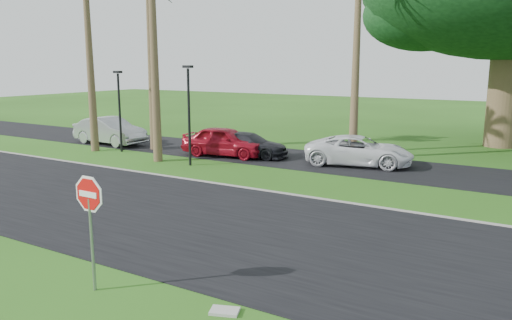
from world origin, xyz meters
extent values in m
plane|color=#254E13|center=(0.00, 0.00, 0.00)|extent=(120.00, 120.00, 0.00)
cube|color=black|center=(0.00, 2.00, 0.01)|extent=(120.00, 8.00, 0.02)
cube|color=black|center=(0.00, 12.50, 0.01)|extent=(120.00, 5.00, 0.02)
cube|color=gray|center=(0.00, 6.05, 0.03)|extent=(120.00, 0.12, 0.06)
cylinder|color=gray|center=(0.50, -3.00, 1.00)|extent=(0.07, 0.07, 2.00)
cylinder|color=white|center=(0.50, -3.00, 2.10)|extent=(1.05, 0.02, 1.05)
cylinder|color=red|center=(0.50, -3.00, 2.10)|extent=(0.90, 0.02, 0.90)
cube|color=white|center=(0.50, -3.00, 2.10)|extent=(0.50, 0.02, 0.12)
cone|color=brown|center=(-13.00, 9.00, 5.25)|extent=(0.44, 0.44, 10.50)
cone|color=brown|center=(-10.50, 11.00, 4.50)|extent=(0.44, 0.44, 9.00)
cone|color=brown|center=(-8.00, 8.50, 5.75)|extent=(0.44, 0.44, 11.50)
cone|color=brown|center=(0.00, 14.00, 4.75)|extent=(0.44, 0.44, 9.50)
cylinder|color=brown|center=(6.00, 22.00, 3.00)|extent=(1.80, 1.80, 6.00)
cylinder|color=black|center=(-11.50, 9.50, 2.10)|extent=(0.12, 0.12, 4.20)
cube|color=black|center=(-11.50, 9.50, 4.28)|extent=(0.45, 0.25, 0.12)
cylinder|color=black|center=(-6.00, 8.50, 2.25)|extent=(0.12, 0.12, 4.50)
cube|color=black|center=(-6.00, 8.50, 4.58)|extent=(0.45, 0.25, 0.12)
imported|color=#A5A8AC|center=(-13.95, 11.00, 0.79)|extent=(4.86, 1.88, 1.58)
imported|color=maroon|center=(-5.90, 11.27, 0.76)|extent=(4.69, 2.40, 1.53)
imported|color=black|center=(-4.77, 11.73, 0.61)|extent=(4.38, 2.18, 1.22)
imported|color=white|center=(0.84, 12.52, 0.69)|extent=(5.33, 3.27, 1.38)
cube|color=#A9A8A1|center=(3.41, -2.40, 0.03)|extent=(0.64, 0.52, 0.06)
camera|label=1|loc=(8.47, -9.71, 4.71)|focal=35.00mm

